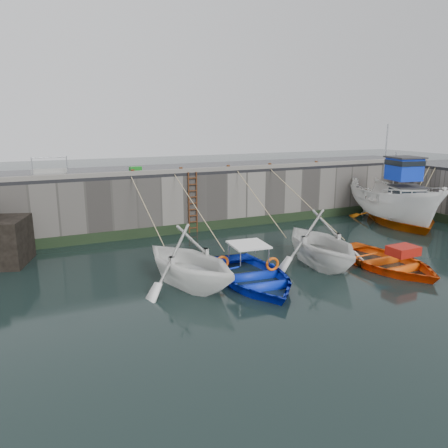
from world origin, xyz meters
name	(u,v)px	position (x,y,z in m)	size (l,w,h in m)	color
ground	(349,290)	(0.00, 0.00, 0.00)	(120.00, 120.00, 0.00)	black
quay_back	(209,195)	(0.00, 12.50, 1.50)	(30.00, 5.00, 3.00)	slate
road_back	(209,168)	(0.00, 12.50, 3.08)	(30.00, 5.00, 0.16)	black
kerb_back	(226,169)	(0.00, 10.15, 3.26)	(30.00, 0.30, 0.20)	slate
algae_back	(227,224)	(0.00, 9.96, 0.25)	(30.00, 0.08, 0.50)	black
ladder	(193,203)	(-2.00, 9.91, 1.59)	(0.51, 0.08, 3.20)	#3F1E0F
boat_near_white	(189,285)	(-4.88, 2.85, 0.00)	(4.07, 4.71, 2.48)	white
boat_near_white_rope	(152,250)	(-4.88, 7.68, 0.00)	(0.04, 5.32, 3.10)	tan
boat_near_blue	(253,283)	(-2.68, 2.07, 0.00)	(3.54, 4.96, 1.03)	#0D2ACC
boat_near_blue_rope	(200,246)	(-2.68, 7.28, 0.00)	(0.04, 6.02, 3.10)	tan
boat_near_blacktrim	(319,264)	(0.80, 2.78, 0.00)	(4.18, 4.85, 2.55)	silver
boat_near_blacktrim_rope	(261,237)	(0.80, 7.64, 0.00)	(0.04, 5.39, 3.10)	tan
boat_near_navy	(385,267)	(3.00, 1.36, 0.00)	(3.54, 4.95, 1.03)	#FB580D
boat_near_navy_rope	(305,235)	(3.00, 6.93, 0.00)	(0.04, 6.66, 3.10)	tan
boat_far_white	(394,203)	(9.14, 6.98, 1.23)	(4.21, 8.00, 5.94)	white
boat_far_orange	(400,216)	(9.48, 6.79, 0.43)	(6.65, 7.70, 4.34)	orange
fish_crate	(135,169)	(-4.61, 11.30, 3.31)	(0.59, 0.36, 0.30)	#16791B
railing	(50,172)	(-8.75, 11.25, 3.36)	(1.60, 1.05, 1.00)	#A5A8AD
bollard_a	(133,172)	(-5.00, 10.25, 3.30)	(0.18, 0.18, 0.28)	#3F1E0F
bollard_b	(181,170)	(-2.50, 10.25, 3.30)	(0.18, 0.18, 0.28)	#3F1E0F
bollard_c	(228,168)	(0.20, 10.25, 3.30)	(0.18, 0.18, 0.28)	#3F1E0F
bollard_d	(270,166)	(2.80, 10.25, 3.30)	(0.18, 0.18, 0.28)	#3F1E0F
bollard_e	(316,163)	(6.00, 10.25, 3.30)	(0.18, 0.18, 0.28)	#3F1E0F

